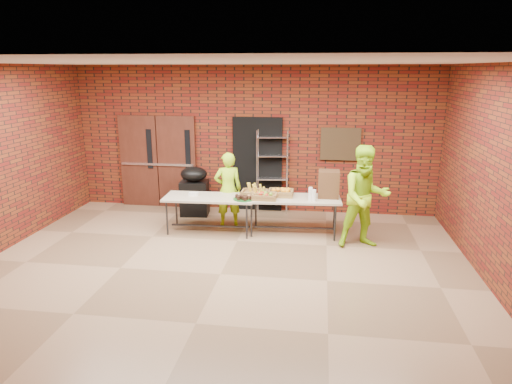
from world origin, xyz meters
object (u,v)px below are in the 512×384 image
Objects in this scene: table_left at (210,200)px; coffee_dispenser at (329,184)px; volunteer_man at (365,197)px; covered_grill at (194,191)px; table_right at (294,201)px; wire_rack at (272,172)px; volunteer_woman at (228,189)px.

coffee_dispenser is (2.28, 0.27, 0.33)m from table_left.
volunteer_man is at bearing -44.29° from coffee_dispenser.
covered_grill is (-2.87, 0.77, -0.45)m from coffee_dispenser.
table_right is at bearing 145.36° from volunteer_man.
wire_rack is at bearing 7.84° from covered_grill.
volunteer_woman is at bearing -135.06° from wire_rack.
volunteer_man is (2.91, -0.35, 0.26)m from table_left.
table_right is 2.41m from covered_grill.
table_right is 0.98× the size of volunteer_man.
volunteer_man is (0.63, -0.62, -0.06)m from coffee_dispenser.
table_left is at bearing 40.52° from volunteer_woman.
coffee_dispenser is 3.01m from covered_grill.
table_right is 1.39m from volunteer_woman.
table_left is at bearing 159.09° from volunteer_man.
volunteer_man reaches higher than wire_rack.
covered_grill reaches higher than table_right.
volunteer_woman is at bearing 175.34° from coffee_dispenser.
table_left is 0.96× the size of volunteer_man.
volunteer_man is at bearing 147.02° from volunteer_woman.
table_left is at bearing -66.11° from covered_grill.
volunteer_man is at bearing -27.56° from covered_grill.
table_right is 3.48× the size of coffee_dispenser.
volunteer_woman reaches higher than table_left.
covered_grill is at bearing -173.46° from wire_rack.
covered_grill is (-1.66, -0.41, -0.38)m from wire_rack.
wire_rack is at bearing 109.68° from table_right.
volunteer_man is at bearing -24.19° from table_right.
volunteer_woman is at bearing 149.42° from volunteer_man.
covered_grill is 3.79m from volunteer_man.
table_right is 1.68× the size of covered_grill.
volunteer_man is (1.84, -1.79, 0.00)m from wire_rack.
volunteer_man reaches higher than covered_grill.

